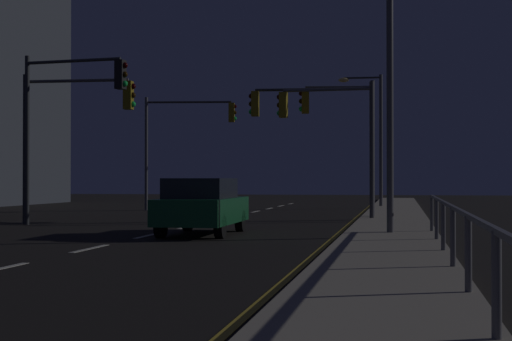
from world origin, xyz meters
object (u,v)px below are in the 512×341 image
car (202,205)px  traffic_light_far_right (185,130)px  traffic_light_overhead_east (341,122)px  street_lamp_far_end (386,64)px  traffic_light_mid_right (68,105)px  traffic_light_mid_left (316,121)px  street_lamp_corner (373,126)px  traffic_light_far_left (328,123)px  traffic_light_far_center (74,118)px

car → traffic_light_far_right: traffic_light_far_right is taller
traffic_light_overhead_east → street_lamp_far_end: street_lamp_far_end is taller
car → street_lamp_far_end: street_lamp_far_end is taller
traffic_light_overhead_east → traffic_light_mid_right: size_ratio=0.90×
traffic_light_mid_right → traffic_light_mid_left: bearing=32.8°
street_lamp_far_end → street_lamp_corner: 20.24m
traffic_light_overhead_east → traffic_light_mid_left: (-0.92, -0.47, 0.02)m
traffic_light_mid_left → street_lamp_far_end: 8.69m
traffic_light_overhead_east → traffic_light_far_left: bearing=-106.3°
traffic_light_far_left → traffic_light_far_right: traffic_light_far_right is taller
car → traffic_light_far_right: (-5.07, 16.24, 3.16)m
traffic_light_overhead_east → traffic_light_mid_left: traffic_light_overhead_east is taller
traffic_light_overhead_east → traffic_light_far_center: (-8.65, -5.04, -0.11)m
car → traffic_light_overhead_east: bearing=70.1°
traffic_light_mid_left → street_lamp_corner: bearing=81.7°
traffic_light_overhead_east → street_lamp_far_end: bearing=-77.9°
traffic_light_far_right → street_lamp_corner: size_ratio=0.81×
traffic_light_mid_left → street_lamp_corner: size_ratio=0.73×
traffic_light_far_right → traffic_light_mid_left: size_ratio=1.11×
traffic_light_far_left → traffic_light_far_right: (-7.90, 8.67, 0.36)m
traffic_light_far_right → traffic_light_overhead_east: 11.13m
traffic_light_far_right → traffic_light_far_center: size_ratio=1.09×
car → traffic_light_far_center: 7.20m
traffic_light_overhead_east → traffic_light_mid_right: traffic_light_mid_right is taller
traffic_light_far_left → street_lamp_corner: size_ratio=0.72×
traffic_light_far_left → traffic_light_mid_right: bearing=-153.0°
traffic_light_overhead_east → traffic_light_far_center: size_ratio=1.01×
traffic_light_far_center → street_lamp_far_end: 11.16m
traffic_light_mid_left → street_lamp_far_end: bearing=-71.3°
traffic_light_mid_right → traffic_light_mid_left: 9.22m
car → traffic_light_far_left: 8.56m
traffic_light_mid_right → traffic_light_far_center: 0.58m
traffic_light_far_left → traffic_light_overhead_east: 1.27m
traffic_light_far_right → street_lamp_corner: (9.11, 4.10, 0.36)m
car → traffic_light_far_center: traffic_light_far_center is taller
traffic_light_mid_left → traffic_light_far_left: bearing=-53.3°
traffic_light_far_right → traffic_light_overhead_east: size_ratio=1.09×
street_lamp_corner → traffic_light_far_right: bearing=-155.8°
traffic_light_far_center → street_lamp_far_end: street_lamp_far_end is taller
traffic_light_far_left → traffic_light_overhead_east: size_ratio=0.96×
car → traffic_light_far_center: (-5.47, 3.75, 2.81)m
traffic_light_far_right → traffic_light_far_center: traffic_light_far_right is taller
car → traffic_light_mid_right: size_ratio=0.77×
traffic_light_overhead_east → street_lamp_far_end: size_ratio=0.69×
traffic_light_far_left → traffic_light_mid_left: size_ratio=0.98×
traffic_light_mid_right → traffic_light_far_center: traffic_light_mid_right is taller
car → traffic_light_mid_left: bearing=74.7°
car → street_lamp_corner: (4.04, 20.35, 3.52)m
car → traffic_light_far_right: 17.31m
traffic_light_mid_left → traffic_light_far_center: traffic_light_mid_left is taller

